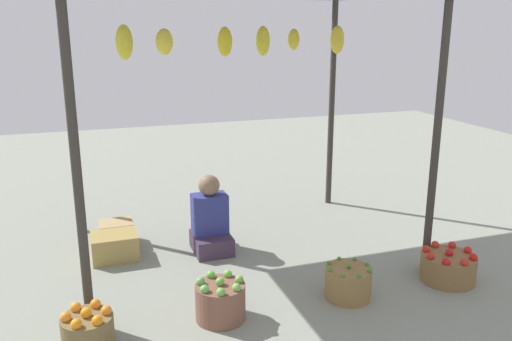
% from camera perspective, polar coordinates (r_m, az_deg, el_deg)
% --- Properties ---
extents(ground_plane, '(14.00, 14.00, 0.00)m').
position_cam_1_polar(ground_plane, '(5.47, -1.75, -8.28)').
color(ground_plane, gray).
extents(market_stall_structure, '(3.28, 2.31, 2.50)m').
position_cam_1_polar(market_stall_structure, '(5.01, -2.05, 16.47)').
color(market_stall_structure, '#38332D').
rests_on(market_stall_structure, ground).
extents(vendor_person, '(0.36, 0.44, 0.78)m').
position_cam_1_polar(vendor_person, '(5.33, -4.89, -5.53)').
color(vendor_person, '#403146').
rests_on(vendor_person, ground).
extents(basket_oranges, '(0.36, 0.36, 0.30)m').
position_cam_1_polar(basket_oranges, '(4.06, -17.54, -15.94)').
color(basket_oranges, brown).
rests_on(basket_oranges, ground).
extents(basket_green_apples, '(0.39, 0.39, 0.34)m').
position_cam_1_polar(basket_green_apples, '(4.21, -3.82, -13.71)').
color(basket_green_apples, brown).
rests_on(basket_green_apples, ground).
extents(basket_green_chilies, '(0.38, 0.38, 0.30)m').
position_cam_1_polar(basket_green_chilies, '(4.56, 9.81, -11.71)').
color(basket_green_chilies, olive).
rests_on(basket_green_chilies, ground).
extents(basket_red_tomatoes, '(0.48, 0.48, 0.30)m').
position_cam_1_polar(basket_red_tomatoes, '(5.07, 19.82, -9.67)').
color(basket_red_tomatoes, olive).
rests_on(basket_red_tomatoes, ground).
extents(wooden_crate_near_vendor, '(0.34, 0.29, 0.24)m').
position_cam_1_polar(wooden_crate_near_vendor, '(5.71, -14.69, -6.47)').
color(wooden_crate_near_vendor, tan).
rests_on(wooden_crate_near_vendor, ground).
extents(wooden_crate_stacked_rear, '(0.43, 0.35, 0.25)m').
position_cam_1_polar(wooden_crate_stacked_rear, '(5.38, -14.86, -7.82)').
color(wooden_crate_stacked_rear, '#A28948').
rests_on(wooden_crate_stacked_rear, ground).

